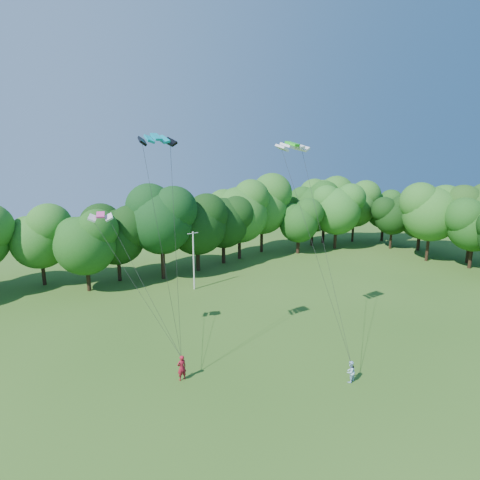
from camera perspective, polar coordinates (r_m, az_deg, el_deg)
ground at (r=23.80m, az=13.13°, el=-28.34°), size 160.00×160.00×0.00m
utility_pole at (r=44.96m, az=-7.08°, el=-3.01°), size 1.41×0.28×7.08m
kite_flyer_left at (r=28.25m, az=-8.88°, el=-18.67°), size 0.72×0.51×1.88m
kite_flyer_right at (r=28.87m, az=16.47°, el=-18.67°), size 0.87×0.74×1.57m
kite_teal at (r=26.11m, az=-12.65°, el=15.08°), size 2.48×1.21×0.56m
kite_green at (r=30.55m, az=7.98°, el=14.32°), size 2.82×1.48×0.46m
kite_pink at (r=30.46m, az=-20.50°, el=3.62°), size 1.93×1.25×0.43m
tree_back_center at (r=48.77m, az=-11.97°, el=3.29°), size 8.88×8.88×12.92m
tree_back_east at (r=66.84m, az=14.57°, el=5.50°), size 8.90×8.90×12.94m
tree_flank_east at (r=65.12m, az=32.05°, el=4.14°), size 9.22×9.22×13.42m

